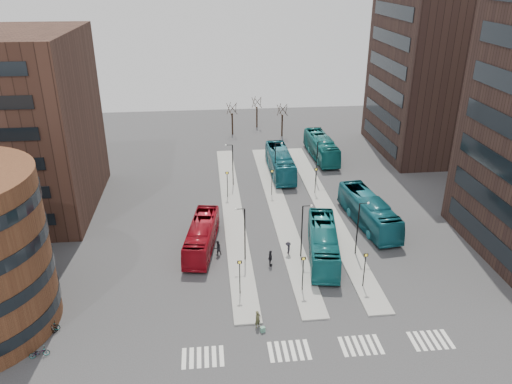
{
  "coord_description": "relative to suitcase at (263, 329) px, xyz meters",
  "views": [
    {
      "loc": [
        -7.01,
        -27.19,
        28.52
      ],
      "look_at": [
        -1.55,
        24.51,
        5.0
      ],
      "focal_mm": 35.0,
      "sensor_mm": 36.0,
      "label": 1
    }
  ],
  "objects": [
    {
      "name": "island_right",
      "position": [
        10.87,
        23.47,
        -0.17
      ],
      "size": [
        2.5,
        45.0,
        0.15
      ],
      "primitive_type": "cube",
      "color": "gray",
      "rests_on": "ground"
    },
    {
      "name": "teal_bus_b",
      "position": [
        6.8,
        35.41,
        1.53
      ],
      "size": [
        2.98,
        12.74,
        3.55
      ],
      "primitive_type": "imported",
      "rotation": [
        0.0,
        0.0,
        0.0
      ],
      "color": "#166170",
      "rests_on": "ground"
    },
    {
      "name": "traveller",
      "position": [
        -0.35,
        0.66,
        0.58
      ],
      "size": [
        0.71,
        0.68,
        1.64
      ],
      "primitive_type": "imported",
      "rotation": [
        0.0,
        0.0,
        0.68
      ],
      "color": "#444329",
      "rests_on": "ground"
    },
    {
      "name": "island_left",
      "position": [
        -1.13,
        23.47,
        -0.17
      ],
      "size": [
        2.5,
        45.0,
        0.15
      ],
      "primitive_type": "cube",
      "color": "gray",
      "rests_on": "ground"
    },
    {
      "name": "crosswalk_stripes",
      "position": [
        4.62,
        -2.53,
        -0.24
      ],
      "size": [
        22.35,
        2.4,
        0.01
      ],
      "color": "silver",
      "rests_on": "ground"
    },
    {
      "name": "commuter_c",
      "position": [
        4.16,
        12.03,
        0.58
      ],
      "size": [
        0.81,
        1.16,
        1.64
      ],
      "primitive_type": "imported",
      "rotation": [
        0.0,
        0.0,
        4.51
      ],
      "color": "black",
      "rests_on": "ground"
    },
    {
      "name": "bicycle_far",
      "position": [
        -18.13,
        2.07,
        0.2
      ],
      "size": [
        1.71,
        0.63,
        0.89
      ],
      "primitive_type": "imported",
      "rotation": [
        0.0,
        0.0,
        1.59
      ],
      "color": "gray",
      "rests_on": "ground"
    },
    {
      "name": "sign_poles",
      "position": [
        4.47,
        16.47,
        2.17
      ],
      "size": [
        12.45,
        22.12,
        3.65
      ],
      "color": "black",
      "rests_on": "ground"
    },
    {
      "name": "island_mid",
      "position": [
        4.87,
        23.47,
        -0.17
      ],
      "size": [
        2.5,
        45.0,
        0.15
      ],
      "primitive_type": "cube",
      "color": "gray",
      "rests_on": "ground"
    },
    {
      "name": "bicycle_near",
      "position": [
        -18.13,
        -1.1,
        0.17
      ],
      "size": [
        1.66,
        0.94,
        0.83
      ],
      "primitive_type": "imported",
      "rotation": [
        0.0,
        0.0,
        1.83
      ],
      "color": "gray",
      "rests_on": "ground"
    },
    {
      "name": "teal_bus_c",
      "position": [
        14.94,
        18.11,
        1.53
      ],
      "size": [
        4.4,
        13.0,
        3.55
      ],
      "primitive_type": "imported",
      "rotation": [
        0.0,
        0.0,
        0.11
      ],
      "color": "#155E6C",
      "rests_on": "ground"
    },
    {
      "name": "commuter_b",
      "position": [
        2.0,
        10.21,
        0.66
      ],
      "size": [
        0.56,
        1.1,
        1.8
      ],
      "primitive_type": "imported",
      "rotation": [
        0.0,
        0.0,
        1.45
      ],
      "color": "black",
      "rests_on": "ground"
    },
    {
      "name": "suitcase",
      "position": [
        0.0,
        0.0,
        0.0
      ],
      "size": [
        0.46,
        0.41,
        0.48
      ],
      "primitive_type": "cube",
      "rotation": [
        0.0,
        0.0,
        0.3
      ],
      "color": "#1C479C",
      "rests_on": "ground"
    },
    {
      "name": "red_bus",
      "position": [
        -5.05,
        14.59,
        1.28
      ],
      "size": [
        4.26,
        11.19,
        3.04
      ],
      "primitive_type": "imported",
      "rotation": [
        0.0,
        0.0,
        -0.16
      ],
      "color": "maroon",
      "rests_on": "ground"
    },
    {
      "name": "bicycle_mid",
      "position": [
        -18.13,
        1.51,
        0.22
      ],
      "size": [
        1.59,
        0.96,
        0.92
      ],
      "primitive_type": "imported",
      "rotation": [
        0.0,
        0.0,
        1.94
      ],
      "color": "gray",
      "rests_on": "ground"
    },
    {
      "name": "lamp_posts",
      "position": [
        5.51,
        21.47,
        3.34
      ],
      "size": [
        14.04,
        20.24,
        6.12
      ],
      "color": "black",
      "rests_on": "ground"
    },
    {
      "name": "bare_trees",
      "position": [
        5.54,
        56.13,
        2.48
      ],
      "size": [
        10.97,
        8.14,
        5.9
      ],
      "color": "black",
      "rests_on": "ground"
    },
    {
      "name": "teal_bus_d",
      "position": [
        14.47,
        41.55,
        1.53
      ],
      "size": [
        3.39,
        12.85,
        3.55
      ],
      "primitive_type": "imported",
      "rotation": [
        0.0,
        0.0,
        0.03
      ],
      "color": "#156969",
      "rests_on": "ground"
    },
    {
      "name": "teal_bus_a",
      "position": [
        7.83,
        11.43,
        1.42
      ],
      "size": [
        4.79,
        12.25,
        3.33
      ],
      "primitive_type": "imported",
      "rotation": [
        0.0,
        0.0,
        -0.17
      ],
      "color": "#15676C",
      "rests_on": "ground"
    },
    {
      "name": "commuter_a",
      "position": [
        -3.38,
        12.97,
        0.6
      ],
      "size": [
        1.01,
        0.93,
        1.69
      ],
      "primitive_type": "imported",
      "rotation": [
        0.0,
        0.0,
        3.57
      ],
      "color": "black",
      "rests_on": "ground"
    },
    {
      "name": "tower_far",
      "position": [
        34.85,
        43.47,
        14.76
      ],
      "size": [
        20.12,
        20.0,
        30.0
      ],
      "color": "#301F1A",
      "rests_on": "ground"
    }
  ]
}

